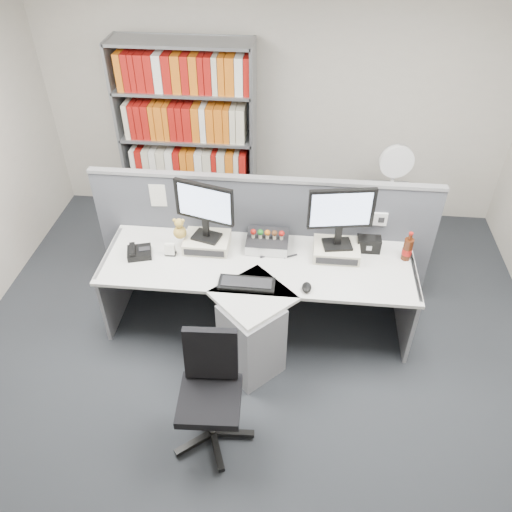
# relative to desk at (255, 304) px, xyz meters

# --- Properties ---
(ground) EXTENTS (5.50, 5.50, 0.00)m
(ground) POSITION_rel_desk_xyz_m (0.00, -0.60, -0.46)
(ground) COLOR #2C2F33
(ground) RESTS_ON ground
(room_shell) EXTENTS (5.04, 5.54, 2.72)m
(room_shell) POSITION_rel_desk_xyz_m (0.00, -0.60, 1.33)
(room_shell) COLOR beige
(room_shell) RESTS_ON ground
(partition) EXTENTS (3.00, 0.08, 1.27)m
(partition) POSITION_rel_desk_xyz_m (0.00, 0.65, 0.19)
(partition) COLOR #4E5159
(partition) RESTS_ON ground
(desk) EXTENTS (2.60, 1.20, 0.72)m
(desk) POSITION_rel_desk_xyz_m (0.00, 0.00, 0.00)
(desk) COLOR silver
(desk) RESTS_ON ground
(monitor_riser_left) EXTENTS (0.38, 0.31, 0.10)m
(monitor_riser_left) POSITION_rel_desk_xyz_m (-0.45, 0.38, 0.31)
(monitor_riser_left) COLOR beige
(monitor_riser_left) RESTS_ON desk
(monitor_riser_right) EXTENTS (0.38, 0.31, 0.10)m
(monitor_riser_right) POSITION_rel_desk_xyz_m (0.65, 0.38, 0.31)
(monitor_riser_right) COLOR beige
(monitor_riser_right) RESTS_ON desk
(monitor_left) EXTENTS (0.50, 0.22, 0.52)m
(monitor_left) POSITION_rel_desk_xyz_m (-0.45, 0.38, 0.68)
(monitor_left) COLOR black
(monitor_left) RESTS_ON monitor_riser_left
(monitor_right) EXTENTS (0.53, 0.21, 0.54)m
(monitor_right) POSITION_rel_desk_xyz_m (0.65, 0.38, 0.69)
(monitor_right) COLOR black
(monitor_right) RESTS_ON monitor_riser_right
(desktop_pc) EXTENTS (0.35, 0.32, 0.09)m
(desktop_pc) POSITION_rel_desk_xyz_m (0.06, 0.45, 0.31)
(desktop_pc) COLOR black
(desktop_pc) RESTS_ON desk
(figurines) EXTENTS (0.29, 0.05, 0.09)m
(figurines) POSITION_rel_desk_xyz_m (0.06, 0.43, 0.41)
(figurines) COLOR beige
(figurines) RESTS_ON desktop_pc
(keyboard) EXTENTS (0.45, 0.17, 0.03)m
(keyboard) POSITION_rel_desk_xyz_m (-0.06, -0.07, 0.28)
(keyboard) COLOR black
(keyboard) RESTS_ON desk
(mouse) EXTENTS (0.08, 0.12, 0.05)m
(mouse) POSITION_rel_desk_xyz_m (0.41, -0.07, 0.29)
(mouse) COLOR black
(mouse) RESTS_ON desk
(desk_phone) EXTENTS (0.24, 0.23, 0.09)m
(desk_phone) POSITION_rel_desk_xyz_m (-1.01, 0.21, 0.30)
(desk_phone) COLOR black
(desk_phone) RESTS_ON desk
(desk_calendar) EXTENTS (0.09, 0.07, 0.11)m
(desk_calendar) POSITION_rel_desk_xyz_m (-0.75, 0.25, 0.31)
(desk_calendar) COLOR black
(desk_calendar) RESTS_ON desk
(plush_toy) EXTENTS (0.11, 0.11, 0.19)m
(plush_toy) POSITION_rel_desk_xyz_m (-0.68, 0.36, 0.45)
(plush_toy) COLOR gold
(plush_toy) RESTS_ON monitor_riser_left
(speaker) EXTENTS (0.20, 0.11, 0.13)m
(speaker) POSITION_rel_desk_xyz_m (0.92, 0.47, 0.33)
(speaker) COLOR black
(speaker) RESTS_ON desk
(cola_bottle) EXTENTS (0.08, 0.08, 0.27)m
(cola_bottle) POSITION_rel_desk_xyz_m (1.22, 0.39, 0.36)
(cola_bottle) COLOR #3F190A
(cola_bottle) RESTS_ON desk
(shelving_unit) EXTENTS (1.41, 0.40, 2.00)m
(shelving_unit) POSITION_rel_desk_xyz_m (-0.90, 1.85, 0.52)
(shelving_unit) COLOR gray
(shelving_unit) RESTS_ON ground
(filing_cabinet) EXTENTS (0.45, 0.61, 0.70)m
(filing_cabinet) POSITION_rel_desk_xyz_m (1.20, 1.40, -0.11)
(filing_cabinet) COLOR gray
(filing_cabinet) RESTS_ON ground
(desk_fan) EXTENTS (0.33, 0.20, 0.55)m
(desk_fan) POSITION_rel_desk_xyz_m (1.20, 1.40, 0.59)
(desk_fan) COLOR white
(desk_fan) RESTS_ON filing_cabinet
(office_chair) EXTENTS (0.58, 0.60, 0.90)m
(office_chair) POSITION_rel_desk_xyz_m (-0.22, -0.89, 0.03)
(office_chair) COLOR silver
(office_chair) RESTS_ON ground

